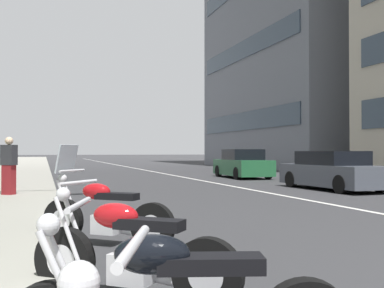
{
  "coord_description": "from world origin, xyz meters",
  "views": [
    {
      "loc": [
        -1.66,
        7.12,
        1.38
      ],
      "look_at": [
        12.5,
        2.56,
        1.62
      ],
      "focal_mm": 43.01,
      "sensor_mm": 36.0,
      "label": 1
    }
  ],
  "objects_px": {
    "car_far_down_avenue": "(333,171)",
    "pedestrian_on_plaza": "(9,165)",
    "motorcycle_second_in_row": "(104,215)",
    "car_mid_block_traffic": "(242,165)",
    "motorcycle_nearest_camera": "(130,256)"
  },
  "relations": [
    {
      "from": "motorcycle_second_in_row",
      "to": "car_mid_block_traffic",
      "type": "bearing_deg",
      "value": -81.61
    },
    {
      "from": "car_far_down_avenue",
      "to": "pedestrian_on_plaza",
      "type": "distance_m",
      "value": 10.91
    },
    {
      "from": "motorcycle_nearest_camera",
      "to": "car_mid_block_traffic",
      "type": "bearing_deg",
      "value": -78.15
    },
    {
      "from": "car_far_down_avenue",
      "to": "motorcycle_second_in_row",
      "type": "bearing_deg",
      "value": 127.12
    },
    {
      "from": "motorcycle_nearest_camera",
      "to": "motorcycle_second_in_row",
      "type": "distance_m",
      "value": 2.62
    },
    {
      "from": "motorcycle_nearest_camera",
      "to": "motorcycle_second_in_row",
      "type": "height_order",
      "value": "motorcycle_second_in_row"
    },
    {
      "from": "motorcycle_second_in_row",
      "to": "pedestrian_on_plaza",
      "type": "xyz_separation_m",
      "value": [
        7.27,
        1.81,
        0.54
      ]
    },
    {
      "from": "motorcycle_nearest_camera",
      "to": "motorcycle_second_in_row",
      "type": "relative_size",
      "value": 0.98
    },
    {
      "from": "pedestrian_on_plaza",
      "to": "car_mid_block_traffic",
      "type": "bearing_deg",
      "value": 161.72
    },
    {
      "from": "car_far_down_avenue",
      "to": "car_mid_block_traffic",
      "type": "xyz_separation_m",
      "value": [
        7.87,
        0.03,
        0.02
      ]
    },
    {
      "from": "motorcycle_second_in_row",
      "to": "car_mid_block_traffic",
      "type": "height_order",
      "value": "car_mid_block_traffic"
    },
    {
      "from": "motorcycle_nearest_camera",
      "to": "motorcycle_second_in_row",
      "type": "xyz_separation_m",
      "value": [
        2.62,
        -0.08,
        0.03
      ]
    },
    {
      "from": "car_far_down_avenue",
      "to": "car_mid_block_traffic",
      "type": "relative_size",
      "value": 1.05
    },
    {
      "from": "car_far_down_avenue",
      "to": "pedestrian_on_plaza",
      "type": "height_order",
      "value": "pedestrian_on_plaza"
    },
    {
      "from": "motorcycle_second_in_row",
      "to": "pedestrian_on_plaza",
      "type": "distance_m",
      "value": 7.51
    }
  ]
}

